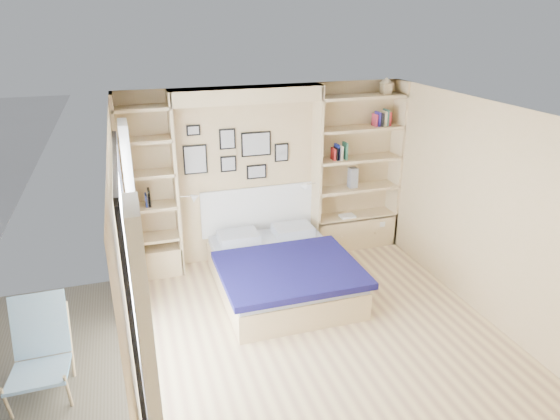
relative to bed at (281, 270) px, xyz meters
name	(u,v)px	position (x,y,z in m)	size (l,w,h in m)	color
ground	(323,338)	(0.13, -1.16, -0.27)	(4.50, 4.50, 0.00)	#DFC587
room_shell	(253,205)	(-0.26, 0.36, 0.80)	(4.50, 4.50, 4.50)	tan
bed	(281,270)	(0.00, 0.00, 0.00)	(1.69, 2.13, 1.07)	tan
photo_gallery	(235,152)	(-0.32, 1.07, 1.33)	(1.48, 0.02, 0.82)	black
reading_lamps	(251,191)	(-0.17, 0.84, 0.83)	(1.92, 0.12, 0.15)	silver
shelf_decor	(343,141)	(1.23, 0.91, 1.42)	(3.52, 0.23, 2.03)	#A51E1E
deck_chair	(40,350)	(-2.73, -1.07, 0.15)	(0.54, 0.89, 0.89)	tan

